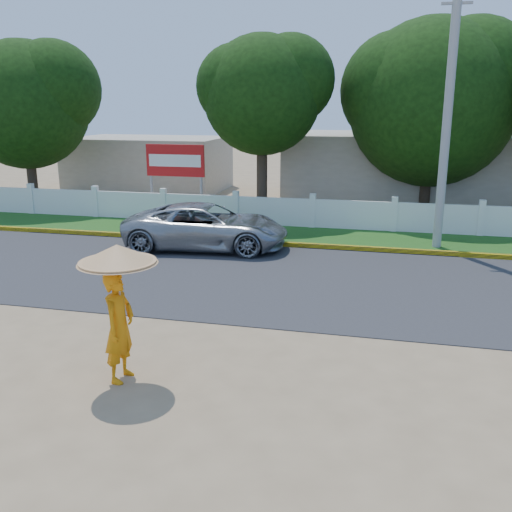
{
  "coord_description": "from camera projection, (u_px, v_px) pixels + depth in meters",
  "views": [
    {
      "loc": [
        2.84,
        -9.91,
        4.61
      ],
      "look_at": [
        0.0,
        2.0,
        1.3
      ],
      "focal_mm": 40.0,
      "sensor_mm": 36.0,
      "label": 1
    }
  ],
  "objects": [
    {
      "name": "billboard",
      "position": [
        175.0,
        164.0,
        23.45
      ],
      "size": [
        2.5,
        0.13,
        2.95
      ],
      "color": "gray",
      "rests_on": "ground"
    },
    {
      "name": "fence",
      "position": [
        312.0,
        214.0,
        21.52
      ],
      "size": [
        40.0,
        0.1,
        1.1
      ],
      "primitive_type": "cube",
      "color": "silver",
      "rests_on": "ground"
    },
    {
      "name": "vehicle",
      "position": [
        206.0,
        226.0,
        18.42
      ],
      "size": [
        5.48,
        2.96,
        1.46
      ],
      "primitive_type": "imported",
      "rotation": [
        0.0,
        0.0,
        1.68
      ],
      "color": "#9B9EA3",
      "rests_on": "ground"
    },
    {
      "name": "grass_verge",
      "position": [
        306.0,
        236.0,
        20.3
      ],
      "size": [
        60.0,
        3.5,
        0.03
      ],
      "primitive_type": "cube",
      "color": "#2D601E",
      "rests_on": "ground"
    },
    {
      "name": "ground",
      "position": [
        232.0,
        346.0,
        11.15
      ],
      "size": [
        120.0,
        120.0,
        0.0
      ],
      "primitive_type": "plane",
      "color": "#9E8460",
      "rests_on": "ground"
    },
    {
      "name": "building_near",
      "position": [
        396.0,
        168.0,
        26.96
      ],
      "size": [
        10.0,
        6.0,
        3.2
      ],
      "primitive_type": "cube",
      "color": "#B7AD99",
      "rests_on": "ground"
    },
    {
      "name": "monk_with_parasol",
      "position": [
        118.0,
        293.0,
        9.42
      ],
      "size": [
        1.31,
        1.31,
        2.39
      ],
      "color": "orange",
      "rests_on": "ground"
    },
    {
      "name": "curb",
      "position": [
        299.0,
        245.0,
        18.69
      ],
      "size": [
        40.0,
        0.18,
        0.16
      ],
      "primitive_type": "cube",
      "color": "yellow",
      "rests_on": "ground"
    },
    {
      "name": "tree_row",
      "position": [
        475.0,
        93.0,
        21.7
      ],
      "size": [
        36.08,
        8.04,
        9.15
      ],
      "color": "#473828",
      "rests_on": "ground"
    },
    {
      "name": "road",
      "position": [
        277.0,
        279.0,
        15.37
      ],
      "size": [
        60.0,
        7.0,
        0.02
      ],
      "primitive_type": "cube",
      "color": "#38383A",
      "rests_on": "ground"
    },
    {
      "name": "utility_pole",
      "position": [
        447.0,
        119.0,
        17.65
      ],
      "size": [
        0.28,
        0.28,
        8.24
      ],
      "primitive_type": "cylinder",
      "color": "#979895",
      "rests_on": "ground"
    },
    {
      "name": "building_far",
      "position": [
        149.0,
        164.0,
        30.87
      ],
      "size": [
        8.0,
        5.0,
        2.8
      ],
      "primitive_type": "cube",
      "color": "#B7AD99",
      "rests_on": "ground"
    }
  ]
}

